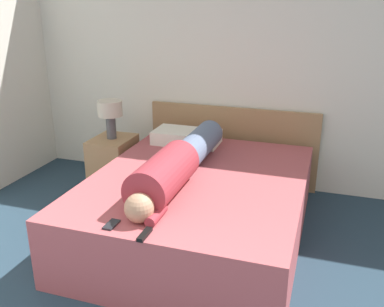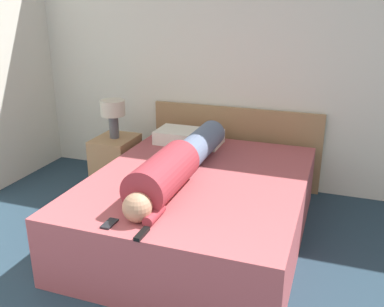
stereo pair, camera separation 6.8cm
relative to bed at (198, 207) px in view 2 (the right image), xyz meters
name	(u,v)px [view 2 (the right image)]	position (x,y,z in m)	size (l,w,h in m)	color
wall_back	(262,61)	(0.23, 1.25, 1.03)	(6.12, 0.06, 2.60)	silver
bed	(198,207)	(0.00, 0.00, 0.00)	(1.66, 2.08, 0.53)	#A84C51
headboard	(234,146)	(0.00, 1.18, 0.15)	(1.78, 0.04, 0.83)	#A37A51
nightstand	(116,164)	(-1.09, 0.59, 0.02)	(0.38, 0.46, 0.56)	#A37A51
table_lamp	(113,111)	(-1.09, 0.59, 0.57)	(0.24, 0.24, 0.38)	#4C4C51
person_lying	(178,164)	(-0.13, -0.11, 0.40)	(0.31, 1.72, 0.31)	tan
pillow_near_headboard	(189,137)	(-0.36, 0.78, 0.33)	(0.63, 0.35, 0.13)	silver
tv_remote	(142,234)	(-0.03, -0.97, 0.28)	(0.04, 0.15, 0.02)	black
cell_phone	(109,224)	(-0.28, -0.92, 0.27)	(0.06, 0.13, 0.01)	black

